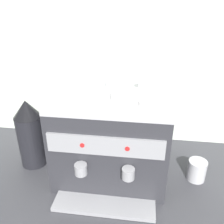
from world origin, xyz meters
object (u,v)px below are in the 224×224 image
(ceramic_bowl_0, at_px, (151,105))
(milk_pitcher, at_px, (197,170))
(ceramic_bowl_1, at_px, (124,95))
(ceramic_cup_2, at_px, (89,82))
(ceramic_cup_0, at_px, (100,95))
(espresso_machine, at_px, (112,135))
(coffee_grinder, at_px, (31,133))
(ceramic_cup_3, at_px, (113,84))
(ceramic_cup_1, at_px, (83,76))
(ceramic_cup_4, at_px, (144,85))
(ceramic_bowl_2, at_px, (72,96))

(ceramic_bowl_0, distance_m, milk_pitcher, 0.50)
(ceramic_bowl_1, bearing_deg, ceramic_cup_2, 148.36)
(ceramic_cup_0, relative_size, milk_pitcher, 0.88)
(espresso_machine, xyz_separation_m, coffee_grinder, (-0.45, 0.01, -0.03))
(ceramic_bowl_0, xyz_separation_m, ceramic_bowl_1, (-0.12, 0.07, 0.01))
(coffee_grinder, bearing_deg, ceramic_bowl_1, -6.48)
(ceramic_cup_2, relative_size, milk_pitcher, 1.03)
(ceramic_cup_0, distance_m, ceramic_cup_3, 0.15)
(ceramic_cup_2, relative_size, ceramic_bowl_1, 0.90)
(ceramic_cup_2, height_order, ceramic_bowl_1, ceramic_cup_2)
(espresso_machine, relative_size, ceramic_cup_1, 5.06)
(coffee_grinder, bearing_deg, milk_pitcher, -1.25)
(coffee_grinder, bearing_deg, ceramic_bowl_0, -11.69)
(ceramic_cup_2, xyz_separation_m, ceramic_cup_4, (0.27, -0.02, 0.00))
(ceramic_cup_1, xyz_separation_m, milk_pitcher, (0.63, -0.16, -0.43))
(ceramic_cup_4, bearing_deg, ceramic_cup_0, -144.99)
(ceramic_bowl_0, bearing_deg, milk_pitcher, 22.80)
(ceramic_bowl_1, height_order, coffee_grinder, ceramic_bowl_1)
(espresso_machine, bearing_deg, ceramic_cup_3, 91.68)
(ceramic_cup_0, bearing_deg, ceramic_cup_2, 119.04)
(ceramic_cup_2, relative_size, ceramic_bowl_0, 1.16)
(ceramic_bowl_2, relative_size, milk_pitcher, 1.03)
(ceramic_bowl_0, relative_size, ceramic_bowl_2, 0.86)
(ceramic_cup_3, bearing_deg, espresso_machine, -88.32)
(espresso_machine, bearing_deg, ceramic_cup_1, 140.37)
(ceramic_cup_0, xyz_separation_m, ceramic_cup_3, (0.04, 0.15, 0.00))
(ceramic_cup_4, height_order, ceramic_bowl_1, ceramic_cup_4)
(espresso_machine, bearing_deg, ceramic_bowl_0, -34.07)
(ceramic_cup_1, distance_m, ceramic_bowl_2, 0.23)
(coffee_grinder, bearing_deg, ceramic_cup_2, 9.82)
(espresso_machine, distance_m, milk_pitcher, 0.48)
(ceramic_cup_1, height_order, milk_pitcher, ceramic_cup_1)
(ceramic_cup_1, relative_size, ceramic_cup_2, 0.95)
(ceramic_cup_2, xyz_separation_m, ceramic_bowl_2, (-0.05, -0.14, -0.02))
(milk_pitcher, bearing_deg, ceramic_cup_4, 168.62)
(ceramic_cup_4, bearing_deg, coffee_grinder, -176.15)
(ceramic_cup_0, bearing_deg, milk_pitcher, 8.49)
(espresso_machine, xyz_separation_m, ceramic_cup_2, (-0.12, 0.06, 0.26))
(milk_pitcher, bearing_deg, ceramic_cup_3, 170.63)
(espresso_machine, distance_m, ceramic_bowl_1, 0.26)
(ceramic_cup_2, bearing_deg, ceramic_cup_3, -1.01)
(ceramic_cup_1, relative_size, ceramic_cup_3, 1.05)
(ceramic_bowl_0, relative_size, coffee_grinder, 0.25)
(ceramic_bowl_2, bearing_deg, ceramic_bowl_0, -7.41)
(espresso_machine, bearing_deg, ceramic_cup_4, 17.70)
(ceramic_bowl_2, bearing_deg, milk_pitcher, 6.01)
(espresso_machine, relative_size, ceramic_cup_2, 4.78)
(ceramic_cup_1, relative_size, ceramic_bowl_0, 1.10)
(espresso_machine, distance_m, ceramic_cup_4, 0.31)
(espresso_machine, distance_m, coffee_grinder, 0.45)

